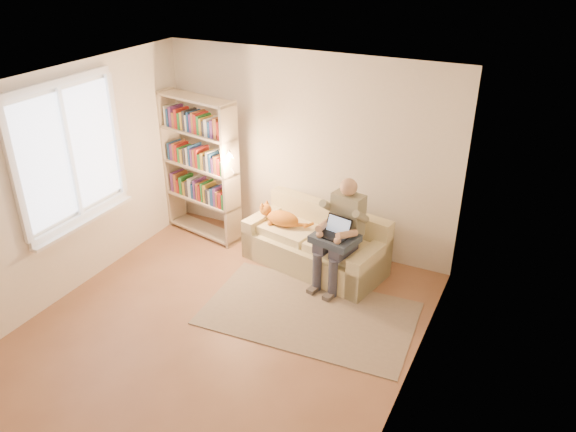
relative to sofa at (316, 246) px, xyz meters
The scene contains 14 objects.
floor 1.80m from the sofa, 102.49° to the right, with size 4.50×4.50×0.00m, color brown.
ceiling 2.93m from the sofa, 102.49° to the right, with size 4.00×4.50×0.02m, color white.
wall_left 3.12m from the sofa, 143.93° to the right, with size 0.02×4.50×2.60m, color silver.
wall_right 2.58m from the sofa, 47.08° to the right, with size 0.02×4.50×2.60m, color silver.
wall_back 1.21m from the sofa, 126.88° to the left, with size 4.00×0.02×2.60m, color silver.
wall_front 4.13m from the sofa, 95.51° to the right, with size 4.00×0.02×2.60m, color silver.
window 3.00m from the sofa, 146.60° to the right, with size 0.12×1.52×1.69m.
sofa is the anchor object (origin of this frame).
person 0.67m from the sofa, 28.81° to the right, with size 0.48×0.66×1.33m.
cat 0.55m from the sofa, behind, with size 0.67×0.31×0.24m.
blanket 0.63m from the sofa, 44.15° to the right, with size 0.50×0.41×0.08m, color #273344.
laptop 0.69m from the sofa, 43.15° to the right, with size 0.37×0.33×0.28m.
bookshelf 1.96m from the sofa, behind, with size 1.30×0.61×1.99m.
rug 1.09m from the sofa, 70.27° to the right, with size 2.33×1.37×0.01m, color gray.
Camera 1 is at (2.82, -3.98, 3.84)m, focal length 35.00 mm.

